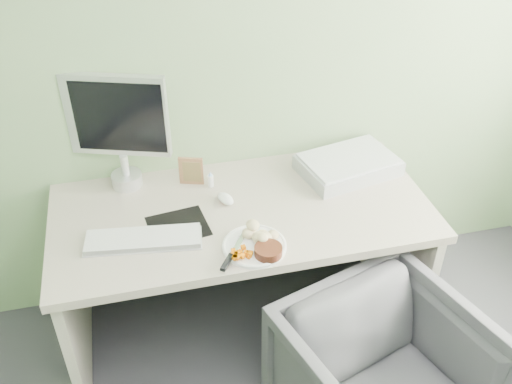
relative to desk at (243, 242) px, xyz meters
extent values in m
plane|color=gray|center=(0.00, 0.38, 0.80)|extent=(3.50, 0.00, 3.50)
cube|color=#BCAF9D|center=(0.00, 0.00, 0.16)|extent=(1.60, 0.75, 0.04)
cube|color=#BBB2A0|center=(-0.76, 0.00, -0.20)|extent=(0.04, 0.70, 0.69)
cube|color=#BBB2A0|center=(0.76, 0.00, -0.20)|extent=(0.04, 0.70, 0.69)
cylinder|color=white|center=(-0.01, -0.25, 0.19)|extent=(0.25, 0.25, 0.01)
cylinder|color=black|center=(0.03, -0.31, 0.21)|extent=(0.14, 0.14, 0.03)
ellipsoid|color=tan|center=(0.03, -0.22, 0.23)|extent=(0.13, 0.11, 0.06)
cube|color=#D66404|center=(-0.07, -0.30, 0.22)|extent=(0.07, 0.07, 0.04)
cube|color=silver|center=(-0.07, -0.24, 0.21)|extent=(0.09, 0.12, 0.01)
cube|color=black|center=(-0.13, -0.34, 0.21)|extent=(0.07, 0.08, 0.02)
cube|color=black|center=(-0.28, -0.05, 0.18)|extent=(0.26, 0.23, 0.00)
cube|color=white|center=(-0.42, -0.12, 0.20)|extent=(0.46, 0.19, 0.02)
ellipsoid|color=white|center=(-0.06, 0.07, 0.20)|extent=(0.09, 0.11, 0.03)
cube|color=#946345|center=(-0.18, 0.24, 0.25)|extent=(0.11, 0.04, 0.14)
cylinder|color=white|center=(-0.10, 0.20, 0.21)|extent=(0.03, 0.03, 0.06)
cone|color=#8AAADD|center=(-0.10, 0.20, 0.25)|extent=(0.02, 0.02, 0.02)
cube|color=#A3A7AA|center=(0.54, 0.16, 0.22)|extent=(0.48, 0.37, 0.07)
cylinder|color=silver|center=(-0.46, 0.29, 0.21)|extent=(0.14, 0.14, 0.06)
cylinder|color=silver|center=(-0.46, 0.29, 0.29)|extent=(0.03, 0.03, 0.10)
cube|color=silver|center=(-0.46, 0.32, 0.52)|extent=(0.42, 0.18, 0.37)
cube|color=black|center=(-0.46, 0.30, 0.52)|extent=(0.37, 0.13, 0.32)
camera|label=1|loc=(-0.39, -1.87, 1.66)|focal=40.00mm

